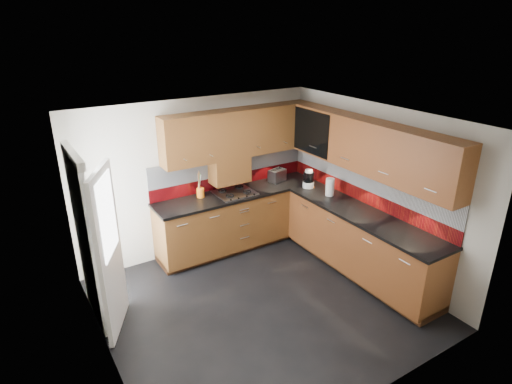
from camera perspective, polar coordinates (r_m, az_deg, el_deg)
room at (r=4.99m, az=0.85°, el=-0.71°), size 4.00×3.80×2.64m
base_cabinets at (r=6.53m, az=5.28°, el=-5.32°), size 2.70×3.20×0.95m
countertop at (r=6.31m, az=5.41°, el=-1.50°), size 2.72×3.22×0.04m
backsplash at (r=6.49m, az=5.88°, el=1.93°), size 2.70×3.20×0.54m
upper_cabinets at (r=6.17m, az=6.60°, el=6.94°), size 2.50×3.20×0.72m
extractor_hood at (r=6.60m, az=-3.57°, el=3.00°), size 0.60×0.33×0.40m
glass_cabinet at (r=6.67m, az=8.36°, el=8.24°), size 0.32×0.80×0.66m
back_door at (r=5.25m, az=-20.58°, el=-6.68°), size 0.42×1.19×2.04m
gas_hob at (r=6.58m, az=-2.81°, el=-0.08°), size 0.58×0.51×0.05m
utensil_pot at (r=6.47m, az=-7.44°, el=0.09°), size 0.11×0.11×0.41m
toaster at (r=7.07m, az=2.83°, el=2.24°), size 0.32×0.24×0.21m
food_processor at (r=6.82m, az=7.01°, el=1.69°), size 0.18×0.18×0.30m
paper_towel at (r=6.56m, az=9.83°, el=0.66°), size 0.16×0.16×0.27m
orange_cloth at (r=6.88m, az=7.10°, el=0.72°), size 0.18×0.17×0.01m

